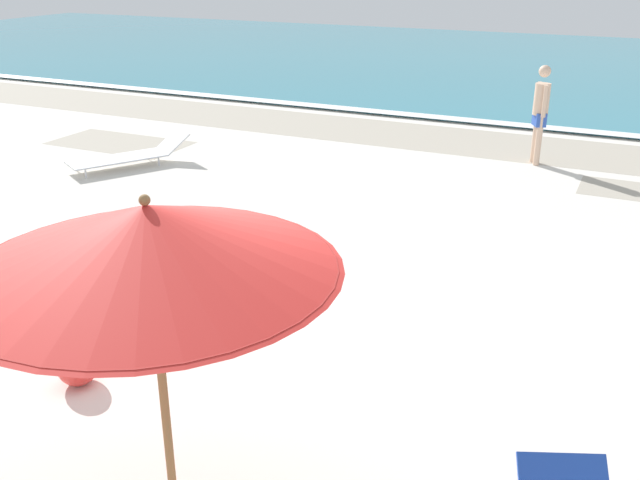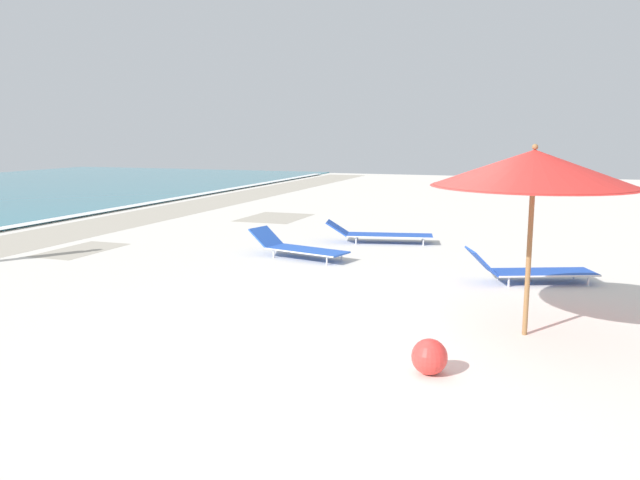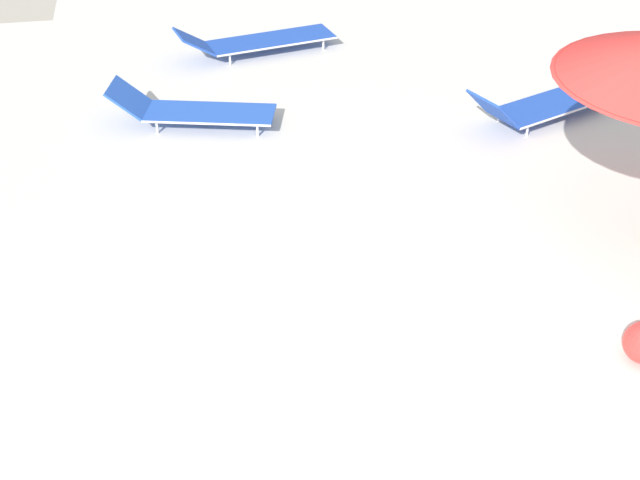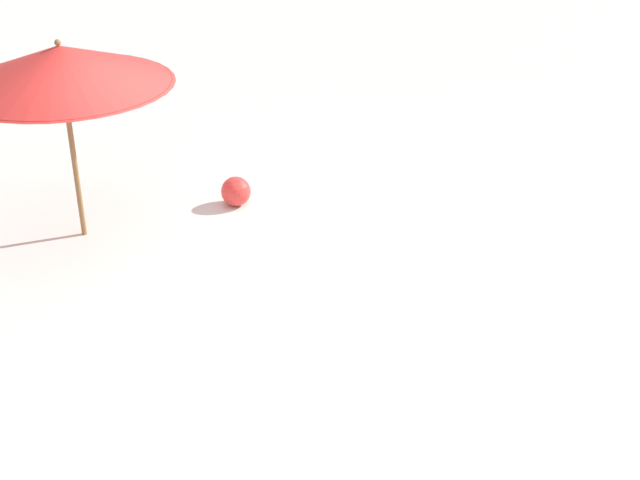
% 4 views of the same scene
% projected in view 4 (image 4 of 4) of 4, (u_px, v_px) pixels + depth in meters
% --- Properties ---
extents(ground_plane, '(60.00, 60.00, 0.16)m').
position_uv_depth(ground_plane, '(224.00, 263.00, 9.86)').
color(ground_plane, silver).
extents(beach_umbrella, '(2.37, 2.37, 2.28)m').
position_uv_depth(beach_umbrella, '(61.00, 66.00, 9.36)').
color(beach_umbrella, olive).
rests_on(beach_umbrella, ground_plane).
extents(beach_ball, '(0.37, 0.37, 0.37)m').
position_uv_depth(beach_ball, '(236.00, 191.00, 10.90)').
color(beach_ball, red).
rests_on(beach_ball, ground_plane).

